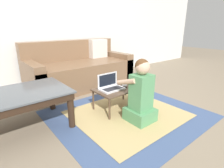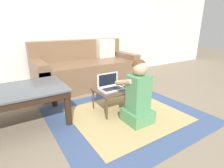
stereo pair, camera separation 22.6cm
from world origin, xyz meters
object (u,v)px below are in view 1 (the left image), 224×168
object	(u,v)px
laptop	(111,87)
person_seated	(141,95)
laptop_desk	(117,91)
coffee_table	(12,100)
computer_mouse	(124,85)
couch	(80,70)

from	to	relation	value
laptop	person_seated	size ratio (longest dim) A/B	0.42
laptop_desk	person_seated	world-z (taller)	person_seated
coffee_table	person_seated	xyz separation A→B (m)	(1.18, -0.66, -0.03)
laptop_desk	laptop	world-z (taller)	laptop
laptop_desk	computer_mouse	world-z (taller)	computer_mouse
couch	coffee_table	size ratio (longest dim) A/B	1.66
coffee_table	computer_mouse	distance (m)	1.32
computer_mouse	couch	bearing A→B (deg)	90.64
couch	person_seated	size ratio (longest dim) A/B	2.48
couch	computer_mouse	world-z (taller)	couch
computer_mouse	laptop_desk	bearing A→B (deg)	-178.70
computer_mouse	person_seated	size ratio (longest dim) A/B	0.12
couch	laptop	distance (m)	1.19
laptop_desk	computer_mouse	distance (m)	0.13
coffee_table	laptop_desk	world-z (taller)	coffee_table
couch	coffee_table	xyz separation A→B (m)	(-1.28, -0.95, 0.07)
couch	person_seated	distance (m)	1.61
coffee_table	person_seated	bearing A→B (deg)	-29.15
laptop	coffee_table	bearing A→B (deg)	168.15
laptop_desk	laptop	xyz separation A→B (m)	(-0.08, 0.03, 0.06)
laptop	person_seated	world-z (taller)	person_seated
laptop_desk	person_seated	size ratio (longest dim) A/B	0.79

